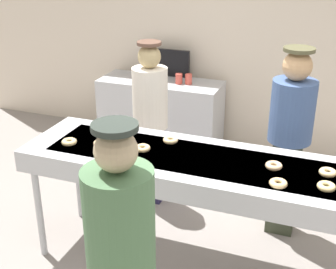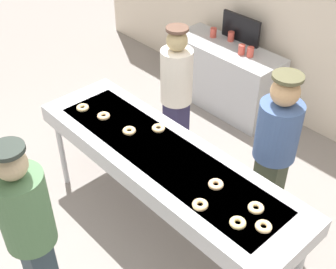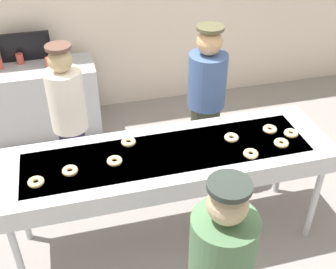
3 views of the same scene
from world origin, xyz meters
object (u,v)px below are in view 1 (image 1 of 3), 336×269
worker_baker (290,131)px  paper_cup_1 (189,79)px  plain_donut_3 (69,142)px  paper_cup_3 (159,72)px  plain_donut_2 (101,143)px  menu_display (167,63)px  customer_waiting (121,256)px  plain_donut_8 (143,148)px  worker_assistant (150,116)px  paper_cup_2 (140,72)px  plain_donut_4 (278,183)px  prep_counter (161,114)px  plain_donut_7 (171,140)px  plain_donut_1 (326,186)px  paper_cup_0 (179,79)px  plain_donut_5 (274,166)px  plain_donut_0 (328,172)px  fryer_conveyor (197,168)px

worker_baker → paper_cup_1: 1.89m
plain_donut_3 → paper_cup_3: size_ratio=0.97×
worker_baker → plain_donut_2: bearing=39.9°
worker_baker → menu_display: (-1.69, 1.58, 0.04)m
plain_donut_2 → customer_waiting: 1.39m
plain_donut_8 → worker_assistant: bearing=109.0°
paper_cup_2 → paper_cup_3: (0.23, 0.08, 0.00)m
plain_donut_4 → plain_donut_8: (-1.05, 0.18, 0.00)m
prep_counter → customer_waiting: bearing=-71.8°
plain_donut_2 → plain_donut_7: bearing=26.9°
plain_donut_4 → paper_cup_3: (-1.82, 2.45, -0.08)m
plain_donut_1 → plain_donut_3: bearing=179.5°
paper_cup_0 → paper_cup_2: bearing=169.5°
customer_waiting → paper_cup_0: (-0.84, 3.29, -0.07)m
worker_baker → customer_waiting: (-0.60, -1.98, 0.01)m
plain_donut_5 → menu_display: size_ratio=0.21×
plain_donut_7 → plain_donut_0: bearing=-5.9°
plain_donut_1 → plain_donut_7: bearing=164.6°
paper_cup_3 → paper_cup_0: bearing=-29.4°
plain_donut_3 → plain_donut_7: same height
plain_donut_5 → plain_donut_7: same height
plain_donut_4 → paper_cup_1: (-1.38, 2.29, -0.08)m
fryer_conveyor → plain_donut_2: plain_donut_2 is taller
plain_donut_1 → plain_donut_8: same height
plain_donut_2 → plain_donut_4: bearing=-6.2°
customer_waiting → plain_donut_5: bearing=53.4°
plain_donut_0 → plain_donut_3: (-1.93, -0.19, 0.00)m
paper_cup_3 → plain_donut_4: bearing=-53.5°
plain_donut_8 → paper_cup_1: size_ratio=0.97×
plain_donut_8 → menu_display: bearing=106.3°
paper_cup_1 → plain_donut_1: bearing=-53.0°
plain_donut_2 → customer_waiting: (0.75, -1.17, -0.01)m
plain_donut_0 → prep_counter: size_ratio=0.08×
plain_donut_1 → plain_donut_7: 1.24m
paper_cup_1 → paper_cup_2: 0.67m
prep_counter → paper_cup_0: bearing=-6.4°
plain_donut_8 → prep_counter: size_ratio=0.08×
plain_donut_4 → paper_cup_1: size_ratio=0.97×
plain_donut_2 → menu_display: size_ratio=0.21×
plain_donut_2 → menu_display: menu_display is taller
plain_donut_4 → paper_cup_3: plain_donut_4 is taller
plain_donut_5 → menu_display: (-1.67, 2.29, 0.02)m
plain_donut_4 → worker_assistant: worker_assistant is taller
fryer_conveyor → plain_donut_2: size_ratio=22.49×
paper_cup_0 → paper_cup_1: bearing=14.3°
plain_donut_3 → paper_cup_2: size_ratio=0.97×
worker_assistant → prep_counter: worker_assistant is taller
paper_cup_0 → paper_cup_2: (-0.56, 0.10, 0.00)m
fryer_conveyor → plain_donut_3: size_ratio=22.49×
plain_donut_7 → worker_baker: worker_baker is taller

